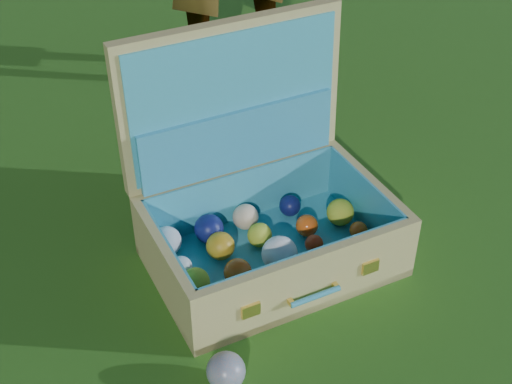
# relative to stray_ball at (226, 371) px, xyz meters

# --- Properties ---
(ground) EXTENTS (60.00, 60.00, 0.00)m
(ground) POSITION_rel_stray_ball_xyz_m (0.38, 0.16, -0.04)
(ground) COLOR #215114
(ground) RESTS_ON ground
(stray_ball) EXTENTS (0.08, 0.08, 0.08)m
(stray_ball) POSITION_rel_stray_ball_xyz_m (0.00, 0.00, 0.00)
(stray_ball) COLOR teal
(stray_ball) RESTS_ON ground
(suitcase) EXTENTS (0.58, 0.46, 0.53)m
(suitcase) POSITION_rel_stray_ball_xyz_m (0.26, 0.32, 0.11)
(suitcase) COLOR tan
(suitcase) RESTS_ON ground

